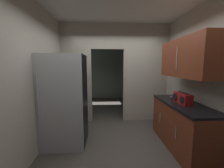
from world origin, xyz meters
name	(u,v)px	position (x,y,z in m)	size (l,w,h in m)	color
ground	(120,147)	(0.00, 0.00, 0.00)	(20.00, 20.00, 0.00)	#47423D
kitchen_overhead_slab	(119,7)	(0.00, 0.44, 2.87)	(3.51, 6.94, 0.06)	silver
kitchen_partition	(117,70)	(0.06, 1.47, 1.52)	(3.11, 0.12, 2.84)	#ADA899
adjoining_room_shell	(112,71)	(0.00, 3.48, 1.42)	(3.11, 3.05, 2.84)	gray
kitchen_flank_left	(18,81)	(-1.60, -0.52, 1.42)	(0.10, 3.97, 2.84)	#ADA899
kitchen_flank_right	(222,80)	(1.60, -0.52, 1.42)	(0.10, 3.97, 2.84)	#ADA899
refrigerator	(65,101)	(-1.13, 0.20, 0.93)	(0.84, 0.77, 1.87)	black
lower_cabinet_run	(182,125)	(1.24, -0.06, 0.46)	(0.62, 1.62, 0.92)	maroon
upper_cabinet_counterside	(186,58)	(1.24, -0.06, 1.79)	(0.36, 1.46, 0.73)	maroon
boombox	(183,98)	(1.21, -0.09, 1.02)	(0.18, 0.43, 0.23)	maroon
book_stack	(174,98)	(1.22, 0.29, 0.95)	(0.14, 0.15, 0.06)	beige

